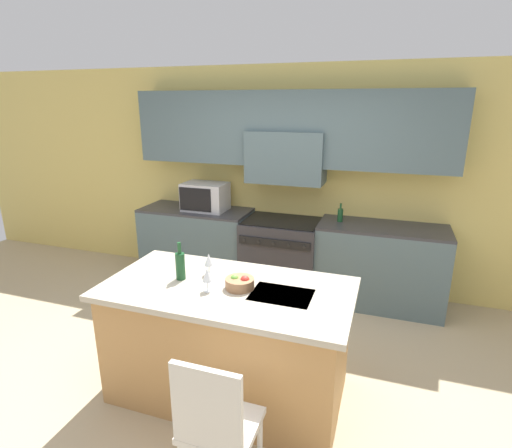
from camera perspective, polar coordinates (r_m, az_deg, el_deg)
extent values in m
plane|color=tan|center=(3.67, -4.55, -21.24)|extent=(10.00, 10.00, 0.00)
cube|color=#DBC166|center=(5.02, 4.92, 6.42)|extent=(10.00, 0.06, 2.70)
cube|color=#4C6066|center=(4.75, 4.51, 13.43)|extent=(3.74, 0.34, 0.85)
cube|color=#4C6066|center=(4.75, 4.33, 9.50)|extent=(0.91, 0.40, 0.60)
cube|color=#4C6066|center=(5.35, -8.41, -2.94)|extent=(1.41, 0.62, 0.92)
cube|color=#333338|center=(5.20, -8.63, 1.98)|extent=(1.41, 0.62, 0.03)
cube|color=#4C6066|center=(4.80, 17.25, -5.90)|extent=(1.41, 0.62, 0.92)
cube|color=#333338|center=(4.65, 17.76, -0.49)|extent=(1.41, 0.62, 0.03)
cube|color=#2D2D33|center=(4.93, 3.63, -4.63)|extent=(0.91, 0.66, 0.90)
cube|color=black|center=(4.78, 3.74, 0.47)|extent=(0.87, 0.61, 0.01)
cube|color=black|center=(4.52, 2.55, -2.74)|extent=(0.84, 0.02, 0.09)
cylinder|color=black|center=(4.62, -1.72, -2.31)|extent=(0.04, 0.02, 0.04)
cylinder|color=black|center=(4.56, 0.37, -2.55)|extent=(0.04, 0.02, 0.04)
cylinder|color=black|center=(4.51, 2.51, -2.79)|extent=(0.04, 0.02, 0.04)
cylinder|color=black|center=(4.47, 4.69, -3.03)|extent=(0.04, 0.02, 0.04)
cylinder|color=black|center=(4.43, 6.92, -3.27)|extent=(0.04, 0.02, 0.04)
cube|color=#B7B7BC|center=(5.09, -7.24, 3.90)|extent=(0.54, 0.37, 0.35)
cube|color=black|center=(4.95, -8.71, 3.46)|extent=(0.42, 0.01, 0.29)
cube|color=#B7844C|center=(3.29, -3.96, -16.61)|extent=(1.77, 0.90, 0.90)
cube|color=#B2A893|center=(3.05, -4.14, -9.23)|extent=(1.88, 0.98, 0.04)
cube|color=#2D2D30|center=(2.92, 3.65, -10.14)|extent=(0.44, 0.32, 0.01)
cylinder|color=#B2B2B7|center=(3.09, 4.59, -8.53)|extent=(0.02, 0.02, 0.00)
cube|color=beige|center=(2.60, -4.93, -26.71)|extent=(0.42, 0.40, 0.04)
cube|color=beige|center=(2.30, -7.09, -24.75)|extent=(0.40, 0.04, 0.49)
cylinder|color=beige|center=(2.94, -6.89, -27.12)|extent=(0.04, 0.04, 0.45)
cylinder|color=beige|center=(2.84, 0.55, -28.92)|extent=(0.04, 0.04, 0.45)
cylinder|color=#194723|center=(3.17, -10.75, -5.96)|extent=(0.07, 0.07, 0.21)
cylinder|color=#194723|center=(3.11, -10.91, -3.39)|extent=(0.03, 0.03, 0.09)
cylinder|color=white|center=(2.98, -6.90, -9.44)|extent=(0.06, 0.06, 0.01)
cylinder|color=white|center=(2.97, -6.92, -8.76)|extent=(0.01, 0.01, 0.07)
cone|color=white|center=(2.93, -6.99, -7.21)|extent=(0.07, 0.07, 0.10)
cylinder|color=white|center=(3.25, -6.70, -7.14)|extent=(0.06, 0.06, 0.01)
cylinder|color=white|center=(3.23, -6.72, -6.50)|extent=(0.01, 0.01, 0.07)
cone|color=white|center=(3.20, -6.78, -5.06)|extent=(0.07, 0.07, 0.10)
cylinder|color=#996B47|center=(2.99, -2.33, -8.46)|extent=(0.22, 0.22, 0.08)
sphere|color=#66A83D|center=(2.99, -3.08, -7.81)|extent=(0.06, 0.06, 0.06)
sphere|color=red|center=(2.97, -1.60, -8.04)|extent=(0.07, 0.07, 0.07)
cylinder|color=#194723|center=(4.68, 11.94, 1.24)|extent=(0.06, 0.06, 0.15)
cylinder|color=#194723|center=(4.65, 12.02, 2.51)|extent=(0.02, 0.02, 0.06)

